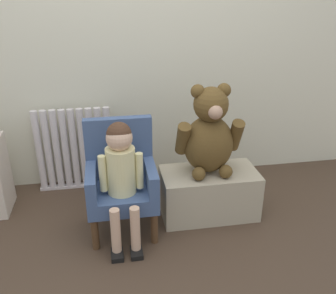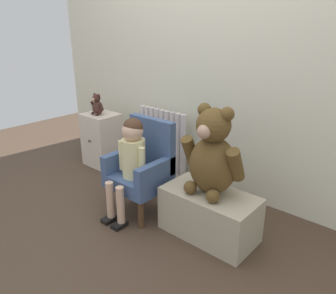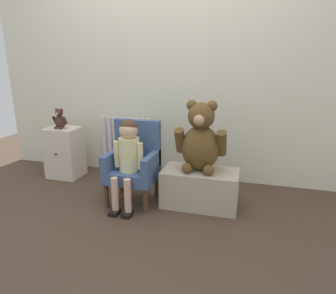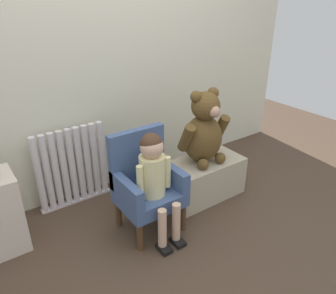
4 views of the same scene
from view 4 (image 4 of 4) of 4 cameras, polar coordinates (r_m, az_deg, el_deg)
ground_plane at (r=2.15m, az=8.02°, el=-20.05°), size 6.00×6.00×0.00m
back_wall at (r=2.59m, az=-10.70°, el=17.96°), size 3.80×0.05×2.40m
radiator at (r=2.60m, az=-16.33°, el=-3.41°), size 0.56×0.05×0.62m
child_armchair at (r=2.25m, az=-3.87°, el=-6.24°), size 0.41×0.37×0.70m
child_figure at (r=2.09m, az=-2.39°, el=-4.34°), size 0.25×0.35×0.74m
low_bench at (r=2.67m, az=6.27°, el=-5.44°), size 0.63×0.33×0.31m
large_teddy_bear at (r=2.49m, az=6.24°, el=2.79°), size 0.42×0.29×0.58m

